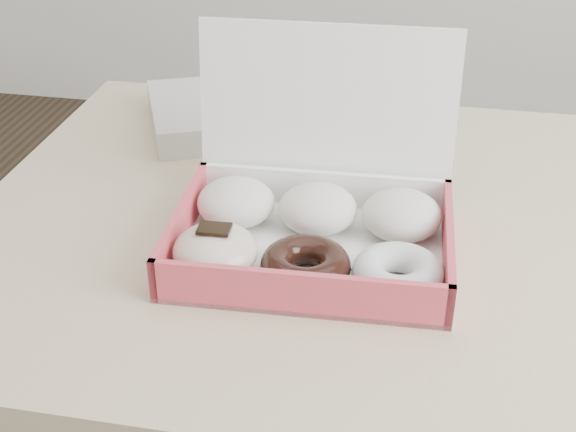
# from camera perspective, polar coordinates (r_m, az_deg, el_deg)

# --- Properties ---
(table) EXTENTS (1.20, 0.80, 0.75)m
(table) POSITION_cam_1_polar(r_m,az_deg,el_deg) (1.07, 9.99, -4.31)
(table) COLOR tan
(table) RESTS_ON ground
(donut_box) EXTENTS (0.34, 0.29, 0.24)m
(donut_box) POSITION_cam_1_polar(r_m,az_deg,el_deg) (0.95, 1.66, -0.34)
(donut_box) COLOR white
(donut_box) RESTS_ON table
(newspapers) EXTENTS (0.34, 0.31, 0.04)m
(newspapers) POSITION_cam_1_polar(r_m,az_deg,el_deg) (1.29, -3.53, 7.45)
(newspapers) COLOR beige
(newspapers) RESTS_ON table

